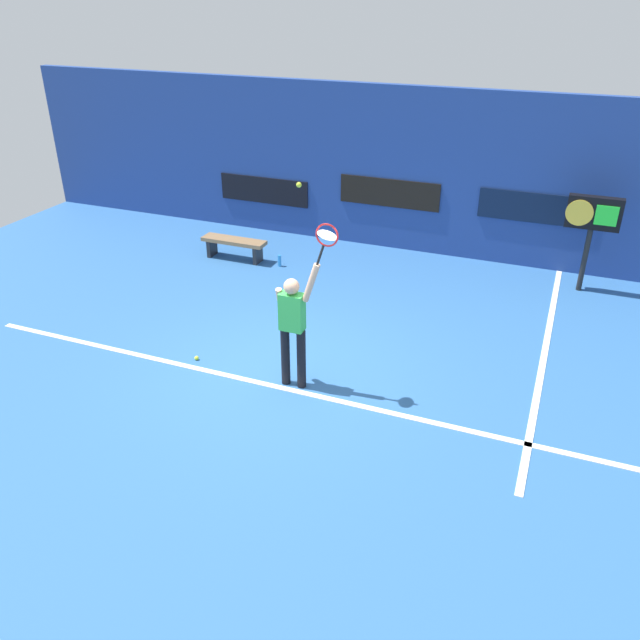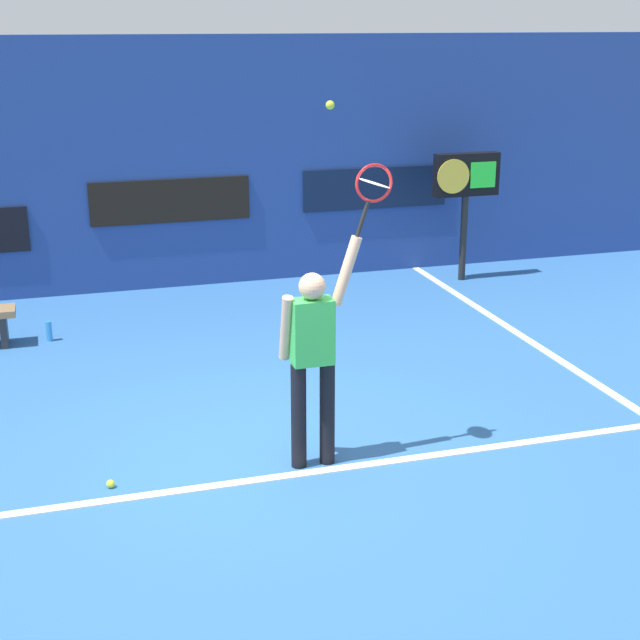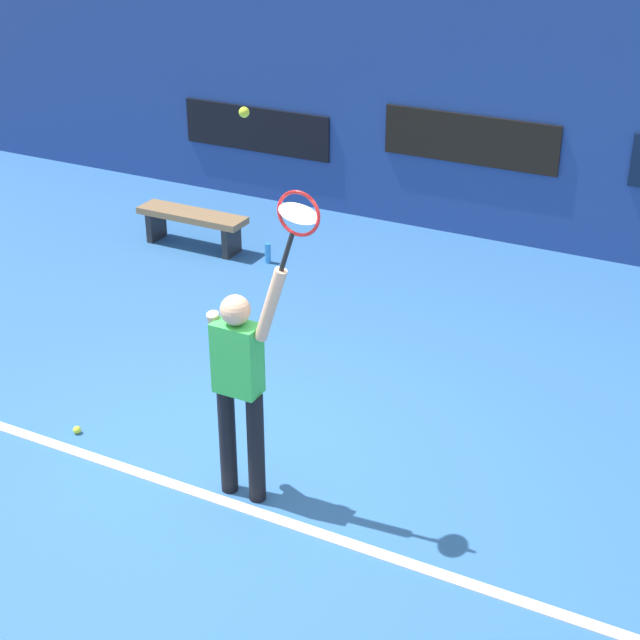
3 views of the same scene
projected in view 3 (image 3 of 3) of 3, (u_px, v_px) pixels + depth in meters
ground_plane at (230, 460)px, 7.92m from camera, size 18.00×18.00×0.00m
back_wall at (476, 98)px, 11.60m from camera, size 18.00×0.20×3.43m
sponsor_banner_center at (470, 140)px, 11.72m from camera, size 2.20×0.03×0.60m
sponsor_banner_portside at (256, 130)px, 13.07m from camera, size 2.20×0.03×0.60m
court_baseline at (196, 492)px, 7.53m from camera, size 10.00×0.10×0.01m
tennis_player at (239, 380)px, 7.07m from camera, size 0.66×0.31×1.98m
tennis_racket at (297, 218)px, 6.26m from camera, size 0.39×0.27×0.63m
tennis_ball at (244, 112)px, 6.10m from camera, size 0.07×0.07×0.07m
court_bench at (192, 221)px, 11.79m from camera, size 1.40×0.36×0.45m
water_bottle at (268, 253)px, 11.46m from camera, size 0.07×0.07×0.24m
spare_ball at (77, 430)px, 8.26m from camera, size 0.07×0.07×0.07m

